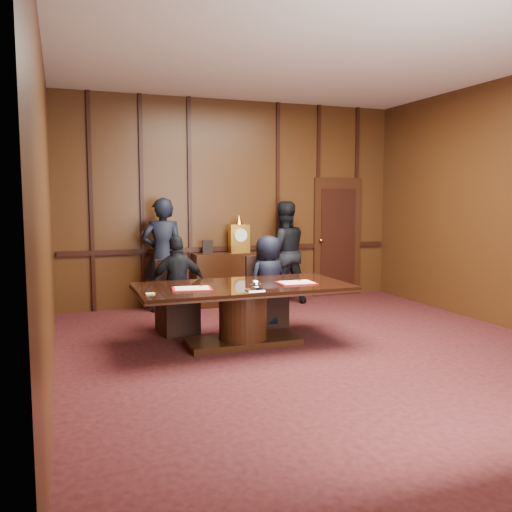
# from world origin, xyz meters

# --- Properties ---
(room) EXTENTS (7.00, 7.04, 3.50)m
(room) POSITION_xyz_m (0.07, 0.14, 1.72)
(room) COLOR black
(room) RESTS_ON ground
(sideboard) EXTENTS (1.60, 0.45, 1.54)m
(sideboard) POSITION_xyz_m (0.00, 3.26, 0.49)
(sideboard) COLOR black
(sideboard) RESTS_ON ground
(conference_table) EXTENTS (2.62, 1.32, 0.76)m
(conference_table) POSITION_xyz_m (-0.77, 0.75, 0.51)
(conference_table) COLOR black
(conference_table) RESTS_ON ground
(folder_left) EXTENTS (0.50, 0.39, 0.02)m
(folder_left) POSITION_xyz_m (-1.45, 0.63, 0.77)
(folder_left) COLOR red
(folder_left) RESTS_ON conference_table
(folder_right) EXTENTS (0.47, 0.34, 0.02)m
(folder_right) POSITION_xyz_m (-0.11, 0.62, 0.77)
(folder_right) COLOR red
(folder_right) RESTS_ON conference_table
(inkstand) EXTENTS (0.20, 0.14, 0.12)m
(inkstand) POSITION_xyz_m (-0.77, 0.30, 0.81)
(inkstand) COLOR white
(inkstand) RESTS_ON conference_table
(notepad) EXTENTS (0.10, 0.07, 0.01)m
(notepad) POSITION_xyz_m (-1.96, 0.46, 0.77)
(notepad) COLOR #DBD86B
(notepad) RESTS_ON conference_table
(chair_left) EXTENTS (0.55, 0.55, 0.99)m
(chair_left) POSITION_xyz_m (-1.43, 1.63, 0.29)
(chair_left) COLOR black
(chair_left) RESTS_ON ground
(chair_right) EXTENTS (0.50, 0.50, 0.99)m
(chair_right) POSITION_xyz_m (-0.13, 1.63, 0.29)
(chair_right) COLOR black
(chair_right) RESTS_ON ground
(signatory_left) EXTENTS (0.79, 0.35, 1.33)m
(signatory_left) POSITION_xyz_m (-1.42, 1.55, 0.67)
(signatory_left) COLOR black
(signatory_left) RESTS_ON ground
(signatory_right) EXTENTS (0.73, 0.58, 1.31)m
(signatory_right) POSITION_xyz_m (-0.12, 1.55, 0.65)
(signatory_right) COLOR black
(signatory_right) RESTS_ON ground
(witness_left) EXTENTS (0.73, 0.54, 1.84)m
(witness_left) POSITION_xyz_m (-1.34, 3.07, 0.92)
(witness_left) COLOR black
(witness_left) RESTS_ON ground
(witness_right) EXTENTS (0.90, 0.72, 1.77)m
(witness_right) POSITION_xyz_m (0.76, 3.10, 0.89)
(witness_right) COLOR black
(witness_right) RESTS_ON ground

